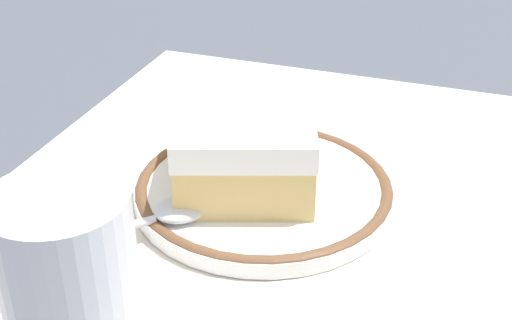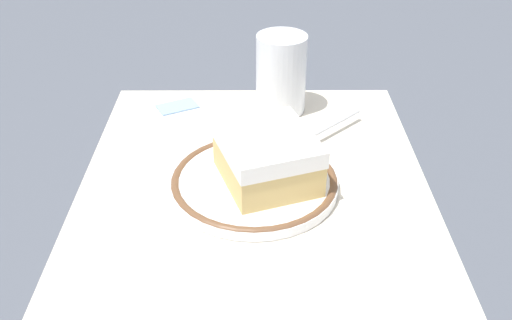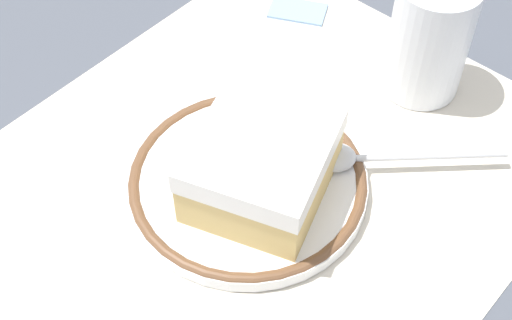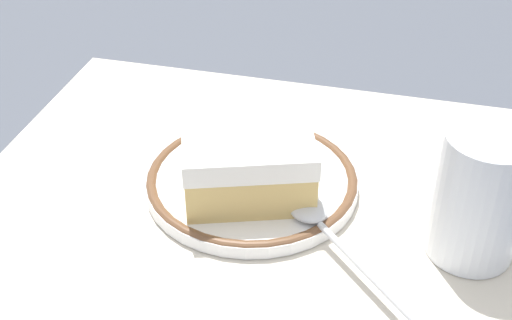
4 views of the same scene
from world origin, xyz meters
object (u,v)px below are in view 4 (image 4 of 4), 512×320
Objects in this scene: plate at (256,184)px; cake_slice at (246,159)px; sugar_packet at (476,148)px; napkin at (72,169)px; cup at (478,204)px; spoon at (321,223)px.

cake_slice is (0.01, 0.01, 0.03)m from plate.
cake_slice reaches higher than sugar_packet.
plate is 0.16m from napkin.
sugar_packet is at bearing -92.65° from cup.
cup is 0.33m from napkin.
plate is 1.36× the size of napkin.
sugar_packet is at bearing -149.23° from plate.
plate is 1.75× the size of cup.
cake_slice is 0.16m from napkin.
spoon is 0.91× the size of napkin.
napkin is at bearing 18.98° from sugar_packet.
spoon reaches higher than sugar_packet.
spoon is at bearing 143.57° from plate.
cup is (-0.17, 0.02, 0.01)m from cake_slice.
spoon is 0.19m from sugar_packet.
napkin is (0.15, 0.00, -0.04)m from cake_slice.
cake_slice is at bearing -6.77° from cup.
cake_slice is at bearing -28.20° from spoon.
cake_slice reaches higher than plate.
plate is 0.03m from cake_slice.
cup reaches higher than sugar_packet.
spoon is at bearing 151.80° from cake_slice.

